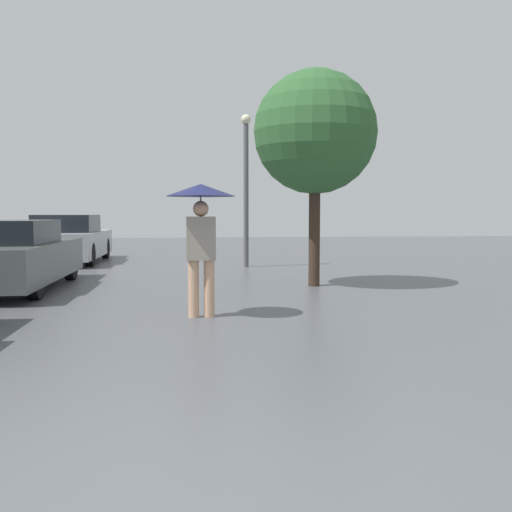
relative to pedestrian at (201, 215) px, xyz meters
The scene contains 5 objects.
pedestrian is the anchor object (origin of this frame).
parked_car_middle 4.74m from the pedestrian, 137.36° to the left, with size 1.86×4.37×1.25m.
parked_car_farthest 9.62m from the pedestrian, 111.57° to the left, with size 1.78×4.34×1.33m.
tree 4.03m from the pedestrian, 54.14° to the left, with size 2.30×2.30×4.03m.
street_lamp 7.15m from the pedestrian, 79.61° to the left, with size 0.25×0.25×3.86m.
Camera 1 is at (0.06, -2.44, 1.38)m, focal length 40.00 mm.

